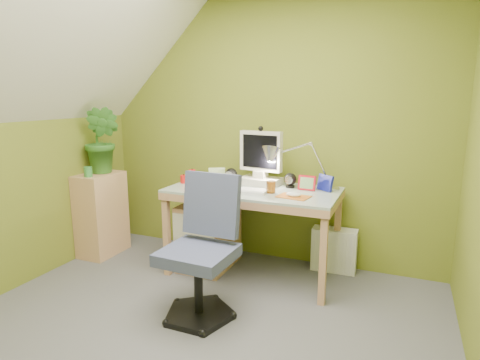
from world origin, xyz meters
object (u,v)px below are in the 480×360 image
at_px(desk, 253,232).
at_px(task_chair, 198,253).
at_px(side_ledge, 102,214).
at_px(monitor, 261,154).
at_px(potted_plant, 102,140).
at_px(radiator, 334,250).
at_px(desk_lamp, 313,155).

distance_m(desk, task_chair, 0.81).
bearing_deg(side_ledge, monitor, 11.97).
xyz_separation_m(potted_plant, radiator, (2.10, 0.41, -0.90)).
bearing_deg(radiator, task_chair, -124.34).
bearing_deg(potted_plant, desk_lamp, 7.93).
xyz_separation_m(monitor, side_ledge, (-1.49, -0.32, -0.62)).
xyz_separation_m(desk, radiator, (0.63, 0.32, -0.18)).
distance_m(desk_lamp, radiator, 0.87).
bearing_deg(task_chair, side_ledge, 156.89).
bearing_deg(monitor, potted_plant, -161.81).
relative_size(monitor, side_ledge, 0.69).
height_order(monitor, task_chair, monitor).
height_order(monitor, potted_plant, potted_plant).
height_order(monitor, side_ledge, monitor).
height_order(potted_plant, task_chair, potted_plant).
distance_m(desk_lamp, task_chair, 1.25).
relative_size(task_chair, radiator, 2.49).
bearing_deg(desk_lamp, monitor, 179.22).
distance_m(desk, monitor, 0.67).
xyz_separation_m(side_ledge, task_chair, (1.40, -0.66, 0.08)).
height_order(side_ledge, potted_plant, potted_plant).
distance_m(side_ledge, potted_plant, 0.70).
bearing_deg(side_ledge, radiator, 12.12).
relative_size(monitor, potted_plant, 0.87).
height_order(desk, desk_lamp, desk_lamp).
relative_size(desk_lamp, task_chair, 0.61).
distance_m(desk, desk_lamp, 0.82).
height_order(monitor, desk_lamp, desk_lamp).
bearing_deg(task_chair, desk_lamp, 63.36).
relative_size(monitor, desk_lamp, 0.95).
bearing_deg(desk, potted_plant, -176.55).
distance_m(potted_plant, radiator, 2.32).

